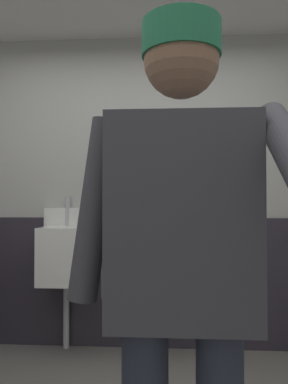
{
  "coord_description": "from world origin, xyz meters",
  "views": [
    {
      "loc": [
        0.26,
        -1.51,
        1.21
      ],
      "look_at": [
        0.15,
        0.21,
        1.25
      ],
      "focal_mm": 34.93,
      "sensor_mm": 36.0,
      "label": 1
    }
  ],
  "objects": [
    {
      "name": "urinal_middle",
      "position": [
        0.17,
        1.45,
        0.78
      ],
      "size": [
        0.4,
        0.34,
        1.24
      ],
      "color": "white",
      "rests_on": "ground_plane"
    },
    {
      "name": "privacy_divider_panel",
      "position": [
        -0.2,
        1.38,
        0.95
      ],
      "size": [
        0.04,
        0.4,
        0.9
      ],
      "primitive_type": "cube",
      "color": "#4C4C51"
    },
    {
      "name": "person",
      "position": [
        0.3,
        -0.4,
        1.04
      ],
      "size": [
        0.65,
        0.6,
        1.75
      ],
      "color": "#2D3342",
      "rests_on": "ground_plane"
    },
    {
      "name": "soap_dispenser",
      "position": [
        0.3,
        1.57,
        1.25
      ],
      "size": [
        0.1,
        0.07,
        0.18
      ],
      "primitive_type": "cube",
      "color": "silver"
    },
    {
      "name": "urinal_left",
      "position": [
        -0.58,
        1.45,
        0.78
      ],
      "size": [
        0.4,
        0.34,
        1.24
      ],
      "color": "white",
      "rests_on": "ground_plane"
    },
    {
      "name": "wall_back",
      "position": [
        0.0,
        1.67,
        1.29
      ],
      "size": [
        3.96,
        0.12,
        2.59
      ],
      "primitive_type": "cube",
      "color": "#B2B2AD",
      "rests_on": "ground_plane"
    },
    {
      "name": "wainscot_band_back",
      "position": [
        0.0,
        1.59,
        0.53
      ],
      "size": [
        3.36,
        0.03,
        1.07
      ],
      "primitive_type": "cube",
      "color": "#2D2833",
      "rests_on": "ground_plane"
    }
  ]
}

